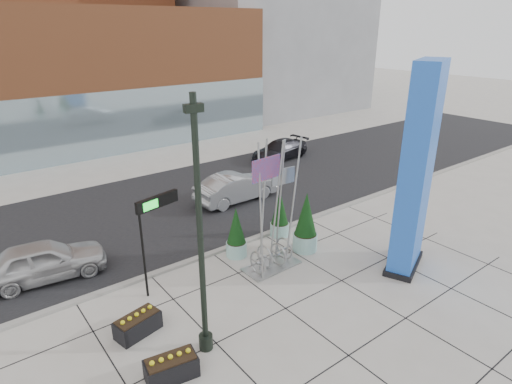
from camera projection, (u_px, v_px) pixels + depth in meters
ground at (247, 305)px, 15.77m from camera, size 160.00×160.00×0.00m
street_asphalt at (138, 216)px, 23.16m from camera, size 80.00×12.00×0.02m
curb_edge at (193, 260)px, 18.71m from camera, size 80.00×0.30×0.12m
tower_podium at (58, 80)px, 34.29m from camera, size 34.00×10.00×11.00m
tower_glass_front at (82, 128)px, 31.84m from camera, size 34.00×0.60×5.00m
building_grey_parking at (263, 31)px, 50.85m from camera, size 20.00×18.00×18.00m
blue_pylon at (416, 175)px, 16.87m from camera, size 2.80×2.03×8.52m
lamp_post at (201, 258)px, 12.49m from camera, size 0.53×0.44×8.08m
public_art_sculpture at (272, 236)px, 17.77m from camera, size 2.50×1.29×5.60m
overhead_street_sign at (157, 212)px, 15.49m from camera, size 1.81×0.57×3.87m
round_planter_east at (280, 215)px, 20.64m from camera, size 0.92×0.92×2.30m
round_planter_mid at (306, 223)px, 19.22m from camera, size 1.12×1.12×2.80m
round_planter_west at (236, 233)px, 18.80m from camera, size 0.93×0.93×2.32m
box_planter_north at (138, 324)px, 14.22m from camera, size 1.61×1.05×0.82m
box_planter_south at (171, 367)px, 12.42m from camera, size 1.61×0.99×0.83m
car_white_west at (44, 261)px, 17.16m from camera, size 4.97×2.51×1.62m
car_silver_mid at (236, 187)px, 24.84m from camera, size 5.10×1.93×1.66m
car_dark_east at (280, 150)px, 32.64m from camera, size 5.18×2.63×1.44m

